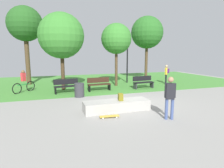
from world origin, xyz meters
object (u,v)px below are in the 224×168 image
(tree_slender_maple, at_px, (116,39))
(tree_leaning_ash, at_px, (147,33))
(tree_young_birch, at_px, (61,36))
(pedestrian_with_backpack, at_px, (167,72))
(concrete_ledge, at_px, (117,106))
(cyclist_on_bicycle, at_px, (24,83))
(backpack_on_ledge, at_px, (121,97))
(park_bench_by_oak, at_px, (99,84))
(skateboard_by_ledge, at_px, (109,116))
(trash_bin, at_px, (79,90))
(park_bench_far_right, at_px, (143,82))
(tree_tall_oak, at_px, (25,25))
(park_bench_near_path, at_px, (66,86))
(lamp_post, at_px, (127,53))
(skater_performing_trick, at_px, (170,95))

(tree_slender_maple, xyz_separation_m, tree_leaning_ash, (3.93, 2.33, 0.84))
(tree_young_birch, xyz_separation_m, pedestrian_with_backpack, (8.66, 0.05, -2.81))
(concrete_ledge, bearing_deg, tree_young_birch, 107.75)
(tree_slender_maple, distance_m, cyclist_on_bicycle, 7.44)
(backpack_on_ledge, bearing_deg, park_bench_by_oak, 6.66)
(skateboard_by_ledge, relative_size, tree_young_birch, 0.15)
(concrete_ledge, bearing_deg, cyclist_on_bicycle, 127.55)
(tree_slender_maple, relative_size, pedestrian_with_backpack, 3.04)
(park_bench_by_oak, bearing_deg, trash_bin, -136.48)
(park_bench_far_right, relative_size, tree_tall_oak, 0.26)
(park_bench_near_path, distance_m, lamp_post, 6.59)
(tree_young_birch, bearing_deg, concrete_ledge, -72.25)
(park_bench_near_path, xyz_separation_m, trash_bin, (0.63, -1.43, -0.07))
(pedestrian_with_backpack, bearing_deg, cyclist_on_bicycle, -178.81)
(park_bench_near_path, distance_m, cyclist_on_bicycle, 2.91)
(park_bench_near_path, relative_size, park_bench_far_right, 1.00)
(backpack_on_ledge, xyz_separation_m, lamp_post, (3.52, 7.65, 2.02))
(tree_leaning_ash, distance_m, lamp_post, 3.31)
(tree_slender_maple, bearing_deg, pedestrian_with_backpack, -4.27)
(tree_tall_oak, relative_size, trash_bin, 7.62)
(concrete_ledge, relative_size, park_bench_by_oak, 1.84)
(skateboard_by_ledge, height_order, park_bench_far_right, park_bench_far_right)
(skateboard_by_ledge, bearing_deg, lamp_post, 63.04)
(park_bench_near_path, height_order, lamp_post, lamp_post)
(concrete_ledge, height_order, pedestrian_with_backpack, pedestrian_with_backpack)
(skater_performing_trick, xyz_separation_m, tree_slender_maple, (0.68, 8.17, 2.71))
(park_bench_by_oak, relative_size, cyclist_on_bicycle, 1.07)
(park_bench_far_right, height_order, tree_tall_oak, tree_tall_oak)
(park_bench_far_right, distance_m, tree_slender_maple, 3.96)
(tree_slender_maple, distance_m, pedestrian_with_backpack, 5.25)
(concrete_ledge, distance_m, park_bench_near_path, 5.08)
(park_bench_far_right, bearing_deg, lamp_post, 91.20)
(skater_performing_trick, xyz_separation_m, tree_young_birch, (-3.50, 7.78, 2.79))
(pedestrian_with_backpack, distance_m, cyclist_on_bicycle, 11.23)
(pedestrian_with_backpack, bearing_deg, concrete_ledge, -137.83)
(tree_young_birch, height_order, tree_leaning_ash, tree_leaning_ash)
(skater_performing_trick, height_order, park_bench_near_path, skater_performing_trick)
(backpack_on_ledge, bearing_deg, tree_young_birch, 28.51)
(tree_tall_oak, bearing_deg, skateboard_by_ledge, -68.73)
(skater_performing_trick, relative_size, tree_slender_maple, 0.35)
(skater_performing_trick, xyz_separation_m, park_bench_by_oak, (-1.17, 6.57, -0.51))
(trash_bin, bearing_deg, tree_tall_oak, 119.35)
(concrete_ledge, distance_m, park_bench_far_right, 6.01)
(skateboard_by_ledge, distance_m, tree_tall_oak, 11.79)
(backpack_on_ledge, distance_m, tree_young_birch, 7.15)
(tree_tall_oak, xyz_separation_m, tree_young_birch, (2.58, -3.17, -1.08))
(lamp_post, bearing_deg, tree_tall_oak, 169.11)
(park_bench_far_right, bearing_deg, concrete_ledge, -128.84)
(skateboard_by_ledge, distance_m, trash_bin, 4.19)
(skater_performing_trick, xyz_separation_m, lamp_post, (2.13, 9.38, 1.65))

